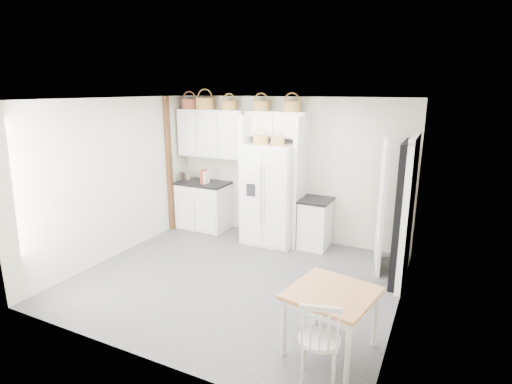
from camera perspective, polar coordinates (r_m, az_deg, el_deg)
The scene contains 29 objects.
floor at distance 6.07m, azimuth -2.82°, elevation -12.26°, with size 4.50×4.50×0.00m, color #303030.
ceiling at distance 5.41m, azimuth -3.17°, elevation 13.11°, with size 4.50×4.50×0.00m, color white.
wall_back at distance 7.37m, azimuth 4.56°, elevation 3.29°, with size 4.50×4.50×0.00m, color beige.
wall_left at distance 6.95m, azimuth -19.47°, elevation 1.80°, with size 4.00×4.00×0.00m, color beige.
wall_right at distance 4.96m, azimuth 20.47°, elevation -3.21°, with size 4.00×4.00×0.00m, color beige.
refrigerator at distance 7.16m, azimuth 2.23°, elevation -0.30°, with size 0.93×0.75×1.80m, color silver.
base_cab_left at distance 8.06m, azimuth -7.45°, elevation -2.00°, with size 0.98×0.62×0.91m, color white.
base_cab_right at distance 7.11m, azimuth 8.46°, elevation -4.58°, with size 0.48×0.57×0.84m, color white.
dining_table at distance 4.51m, azimuth 10.59°, elevation -17.67°, with size 0.83×0.83×0.70m, color #A3652B.
windsor_chair at distance 4.09m, azimuth 9.07°, elevation -20.15°, with size 0.41×0.37×0.84m, color white.
counter_left at distance 7.94m, azimuth -7.56°, elevation 1.29°, with size 1.02×0.66×0.04m, color black.
counter_right at distance 6.98m, azimuth 8.59°, elevation -1.17°, with size 0.52×0.61×0.04m, color black.
toaster at distance 8.07m, azimuth -9.93°, elevation 2.21°, with size 0.26×0.15×0.18m, color silver.
cookbook_red at distance 7.80m, azimuth -7.48°, elevation 2.21°, with size 0.04×0.18×0.27m, color #AA3424.
cookbook_cream at distance 7.78m, azimuth -7.12°, elevation 2.08°, with size 0.03×0.16×0.24m, color silver.
basket_upper_a at distance 8.04m, azimuth -9.45°, elevation 12.30°, with size 0.33×0.33×0.19m, color #5A221C.
basket_upper_b at distance 7.84m, azimuth -7.27°, elevation 12.43°, with size 0.37×0.37×0.22m, color olive.
basket_upper_c at distance 7.56m, azimuth -3.86°, elevation 12.26°, with size 0.29×0.29×0.17m, color olive.
basket_bridge_a at distance 7.26m, azimuth 0.74°, elevation 12.21°, with size 0.31×0.31×0.17m, color olive.
basket_bridge_b at distance 7.03m, azimuth 5.15°, elevation 12.10°, with size 0.31×0.31×0.18m, color olive.
basket_fridge_a at distance 6.96m, azimuth 0.66°, elevation 7.43°, with size 0.27×0.27×0.14m, color olive.
basket_fridge_b at distance 6.83m, azimuth 3.11°, elevation 7.20°, with size 0.23×0.23×0.13m, color olive.
upper_cabinet at distance 7.80m, azimuth -6.24°, elevation 8.33°, with size 1.40×0.34×0.90m, color white.
bridge_cabinet at distance 7.15m, azimuth 3.05°, elevation 9.65°, with size 1.12×0.34×0.45m, color white.
fridge_panel_left at distance 7.40m, azimuth -1.09°, elevation 2.19°, with size 0.08×0.60×2.30m, color white.
fridge_panel_right at distance 7.00m, azimuth 6.37°, elevation 1.39°, with size 0.08×0.60×2.30m, color white.
trim_post at distance 7.90m, azimuth -12.29°, elevation 3.76°, with size 0.09×0.09×2.60m, color #3A2414.
doorway_void at distance 6.00m, azimuth 20.40°, elevation -2.94°, with size 0.18×0.85×2.05m, color black.
door_slab at distance 6.36m, azimuth 17.51°, elevation -1.73°, with size 0.80×0.04×2.05m, color white.
Camera 1 is at (2.63, -4.73, 2.74)m, focal length 28.00 mm.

